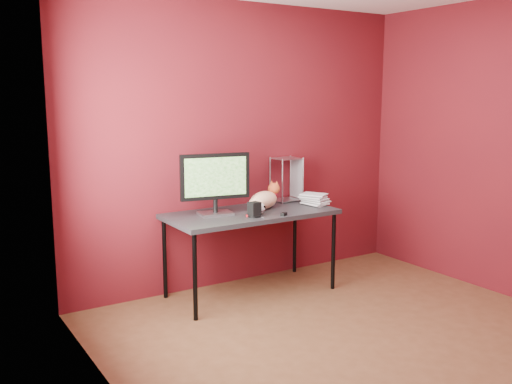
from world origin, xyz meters
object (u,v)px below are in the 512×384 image
skull_mug (259,208)px  monitor (215,181)px  speaker (254,210)px  cat (264,200)px  book_stack (310,144)px  desk (251,217)px

skull_mug → monitor: bearing=147.1°
speaker → cat: bearing=35.3°
monitor → cat: (0.49, -0.01, -0.21)m
cat → skull_mug: size_ratio=4.14×
skull_mug → speaker: 0.12m
cat → book_stack: book_stack is taller
desk → speaker: 0.24m
monitor → speaker: size_ratio=4.75×
book_stack → desk: bearing=175.0°
desk → monitor: 0.48m
monitor → speaker: 0.42m
monitor → book_stack: size_ratio=0.53×
cat → speaker: size_ratio=3.43×
speaker → book_stack: 0.87m
monitor → skull_mug: (0.33, -0.18, -0.24)m
cat → book_stack: (0.43, -0.10, 0.49)m
desk → monitor: size_ratio=2.47×
monitor → cat: size_ratio=1.39×
desk → book_stack: bearing=-5.0°
monitor → speaker: monitor is taller
desk → speaker: (-0.09, -0.20, 0.11)m
cat → speaker: (-0.25, -0.24, -0.02)m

